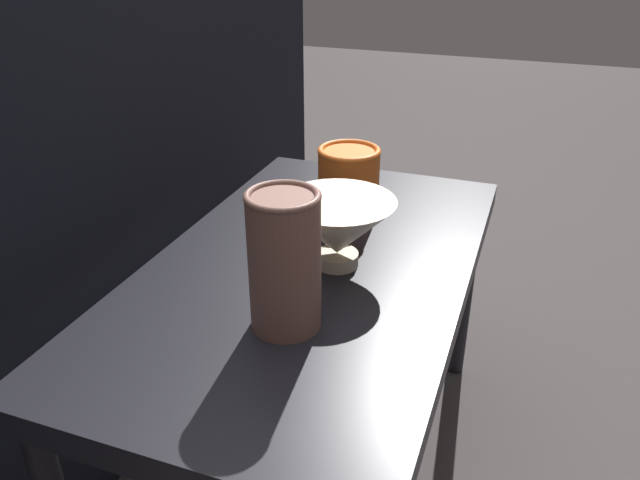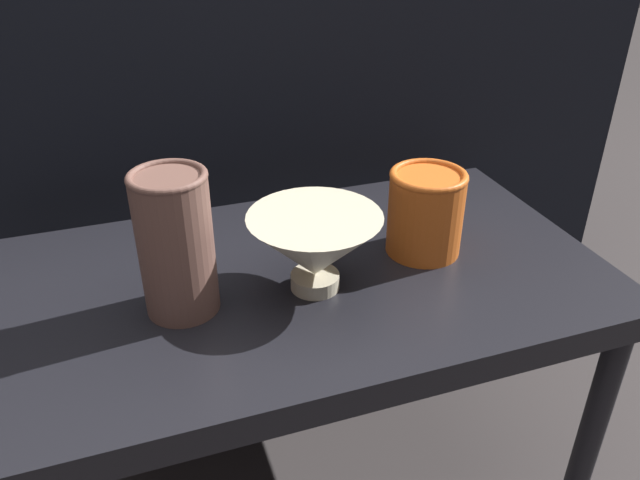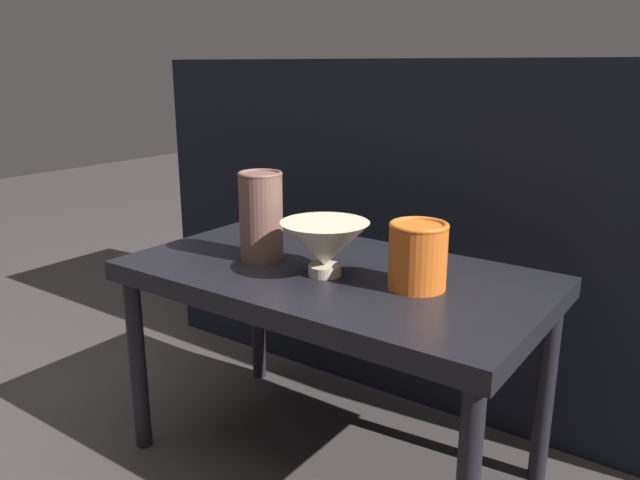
# 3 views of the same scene
# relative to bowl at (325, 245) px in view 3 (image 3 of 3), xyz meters

# --- Properties ---
(ground_plane) EXTENTS (8.00, 8.00, 0.00)m
(ground_plane) POSITION_rel_bowl_xyz_m (-0.01, 0.04, -0.50)
(ground_plane) COLOR #383333
(table) EXTENTS (0.83, 0.47, 0.44)m
(table) POSITION_rel_bowl_xyz_m (-0.01, 0.04, -0.11)
(table) COLOR black
(table) RESTS_ON ground_plane
(couch_backdrop) EXTENTS (1.60, 0.50, 0.85)m
(couch_backdrop) POSITION_rel_bowl_xyz_m (-0.01, 0.61, -0.08)
(couch_backdrop) COLOR black
(couch_backdrop) RESTS_ON ground_plane
(bowl) EXTENTS (0.17, 0.17, 0.11)m
(bowl) POSITION_rel_bowl_xyz_m (0.00, 0.00, 0.00)
(bowl) COLOR beige
(bowl) RESTS_ON table
(vase_textured_left) EXTENTS (0.09, 0.09, 0.18)m
(vase_textured_left) POSITION_rel_bowl_xyz_m (-0.17, 0.01, 0.03)
(vase_textured_left) COLOR brown
(vase_textured_left) RESTS_ON table
(vase_colorful_right) EXTENTS (0.11, 0.11, 0.12)m
(vase_colorful_right) POSITION_rel_bowl_xyz_m (0.18, 0.04, 0.00)
(vase_colorful_right) COLOR orange
(vase_colorful_right) RESTS_ON table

